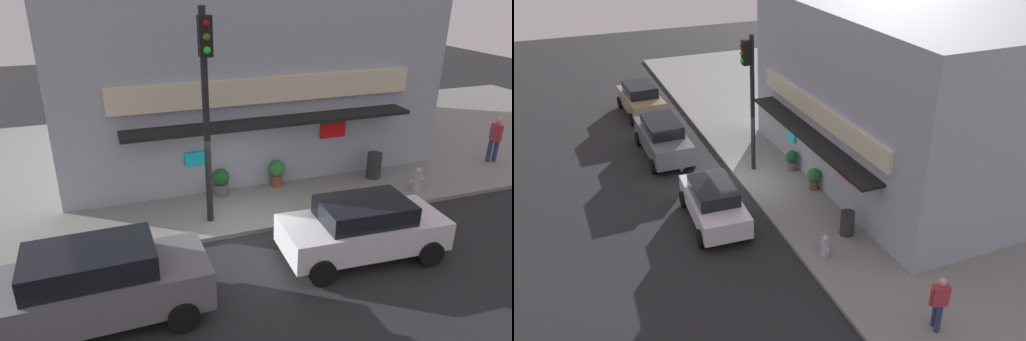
{
  "view_description": "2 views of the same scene",
  "coord_description": "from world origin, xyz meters",
  "views": [
    {
      "loc": [
        -3.46,
        -10.34,
        6.5
      ],
      "look_at": [
        0.45,
        1.09,
        1.39
      ],
      "focal_mm": 32.52,
      "sensor_mm": 36.0,
      "label": 1
    },
    {
      "loc": [
        18.56,
        -6.57,
        10.63
      ],
      "look_at": [
        1.3,
        0.73,
        1.13
      ],
      "focal_mm": 38.36,
      "sensor_mm": 36.0,
      "label": 2
    }
  ],
  "objects": [
    {
      "name": "fire_hydrant",
      "position": [
        5.77,
        0.77,
        0.49
      ],
      "size": [
        0.52,
        0.28,
        0.75
      ],
      "color": "#B2B2B7",
      "rests_on": "sidewalk"
    },
    {
      "name": "potted_plant_by_doorway",
      "position": [
        -0.25,
        2.4,
        0.61
      ],
      "size": [
        0.53,
        0.53,
        0.88
      ],
      "color": "#59595B",
      "rests_on": "sidewalk"
    },
    {
      "name": "parked_car_tan",
      "position": [
        -9.73,
        -2.1,
        0.84
      ],
      "size": [
        4.12,
        2.13,
        1.64
      ],
      "color": "#9E8966",
      "rests_on": "ground_plane"
    },
    {
      "name": "corner_building",
      "position": [
        1.44,
        7.66,
        3.56
      ],
      "size": [
        12.7,
        10.77,
        6.87
      ],
      "color": "#9EA8B2",
      "rests_on": "sidewalk"
    },
    {
      "name": "sidewalk",
      "position": [
        0.0,
        6.1,
        0.06
      ],
      "size": [
        39.94,
        12.21,
        0.13
      ],
      "primitive_type": "cube",
      "color": "gray",
      "rests_on": "ground_plane"
    },
    {
      "name": "ground_plane",
      "position": [
        0.0,
        0.0,
        0.0
      ],
      "size": [
        59.92,
        59.92,
        0.0
      ],
      "primitive_type": "plane",
      "color": "#232326"
    },
    {
      "name": "parked_car_grey",
      "position": [
        -4.06,
        -2.22,
        0.87
      ],
      "size": [
        4.57,
        1.97,
        1.7
      ],
      "color": "slate",
      "rests_on": "ground_plane"
    },
    {
      "name": "pedestrian",
      "position": [
        9.92,
        1.93,
        1.05
      ],
      "size": [
        0.42,
        0.58,
        1.68
      ],
      "color": "navy",
      "rests_on": "sidewalk"
    },
    {
      "name": "potted_plant_by_window",
      "position": [
        1.63,
        2.47,
        0.64
      ],
      "size": [
        0.54,
        0.54,
        0.89
      ],
      "color": "brown",
      "rests_on": "sidewalk"
    },
    {
      "name": "traffic_light",
      "position": [
        -0.96,
        0.83,
        3.76
      ],
      "size": [
        0.32,
        0.58,
        5.72
      ],
      "color": "black",
      "rests_on": "sidewalk"
    },
    {
      "name": "trash_can",
      "position": [
        4.99,
        2.04,
        0.57
      ],
      "size": [
        0.49,
        0.49,
        0.88
      ],
      "primitive_type": "cylinder",
      "color": "#2D2D2D",
      "rests_on": "sidewalk"
    },
    {
      "name": "parked_car_white",
      "position": [
        2.21,
        -1.83,
        0.79
      ],
      "size": [
        4.1,
        2.06,
        1.52
      ],
      "color": "silver",
      "rests_on": "ground_plane"
    }
  ]
}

